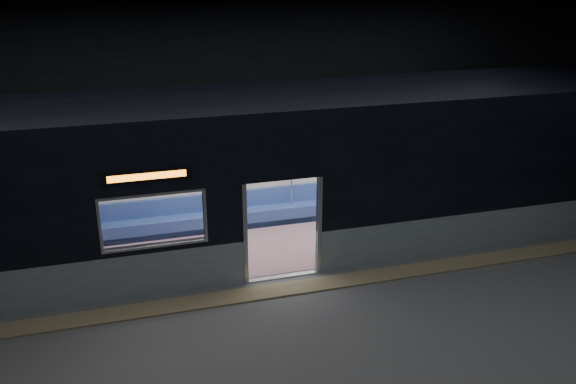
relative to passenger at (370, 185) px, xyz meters
name	(u,v)px	position (x,y,z in m)	size (l,w,h in m)	color
station_floor	(298,304)	(-2.93, -3.55, -0.76)	(24.00, 14.00, 0.01)	#47494C
station_envelope	(300,107)	(-2.93, -3.55, 2.91)	(24.00, 14.00, 5.00)	black
tactile_strip	(290,289)	(-2.93, -3.00, -0.74)	(22.80, 0.50, 0.03)	#8C7F59
metro_car	(263,166)	(-2.93, -1.00, 1.09)	(18.00, 3.04, 3.35)	#92A4AE
passenger	(370,185)	(0.00, 0.00, 0.00)	(0.36, 0.61, 1.27)	black
handbag	(372,192)	(-0.03, -0.20, -0.11)	(0.23, 0.20, 0.11)	black
transit_map	(298,161)	(-1.75, 0.31, 0.68)	(0.89, 0.03, 0.58)	white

